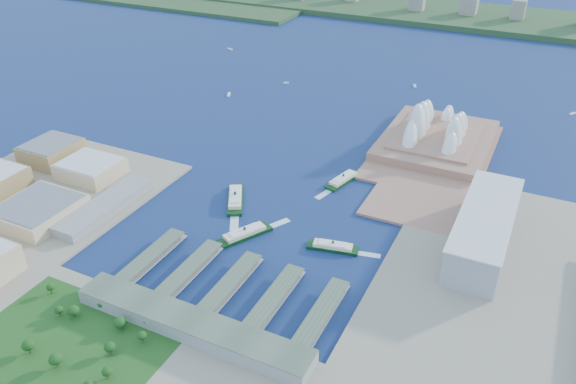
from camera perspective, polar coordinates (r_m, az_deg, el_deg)
The scene contains 20 objects.
ground at distance 545.67m, azimuth -2.94°, elevation -4.69°, with size 3000.00×3000.00×0.00m, color #10224C.
east_land at distance 460.59m, azimuth 21.85°, elevation -15.12°, with size 240.00×500.00×3.00m, color gray.
peninsula at distance 727.68m, azimuth 14.62°, elevation 4.06°, with size 135.00×220.00×3.00m, color #9B6C55.
far_shore at distance 1418.56m, azimuth 17.31°, elevation 16.75°, with size 2200.00×260.00×12.00m, color #2D4926.
opera_house at distance 733.59m, azimuth 15.10°, elevation 6.84°, with size 134.00×180.00×58.00m, color white, non-canonical shape.
toaster_building at distance 552.57m, azimuth 19.31°, elevation -3.55°, with size 45.00×155.00×35.00m, color #94949A.
west_buildings at distance 641.42m, azimuth -26.20°, elevation -0.56°, with size 200.00×280.00×27.00m, color #977C4B, non-canonical shape.
ferry_wharves at distance 486.29m, azimuth -5.79°, elevation -9.24°, with size 184.00×90.00×9.30m, color #495842, non-canonical shape.
terminal_building at distance 446.74m, azimuth -9.79°, elevation -13.20°, with size 200.00×28.00×12.00m, color gray.
park at distance 458.50m, azimuth -21.81°, elevation -13.70°, with size 150.00×110.00×16.00m, color #194714, non-canonical shape.
far_skyline at distance 1392.29m, azimuth 17.36°, elevation 17.93°, with size 1900.00×140.00×55.00m, color gray, non-canonical shape.
ferry_a at distance 601.46m, azimuth -5.39°, elevation -0.48°, with size 15.40×60.50×11.44m, color black, non-canonical shape.
ferry_b at distance 638.83m, azimuth 5.63°, elevation 1.43°, with size 13.38×52.55×9.94m, color black, non-canonical shape.
ferry_c at distance 545.60m, azimuth -4.42°, elevation -4.07°, with size 14.33×56.31×10.65m, color black, non-canonical shape.
ferry_d at distance 529.39m, azimuth 4.58°, elevation -5.40°, with size 12.37×48.60×9.19m, color black, non-canonical shape.
boat_a at distance 890.17m, azimuth -6.04°, elevation 9.84°, with size 4.01×16.02×3.09m, color white, non-canonical shape.
boat_b at distance 936.25m, azimuth -0.19°, elevation 11.05°, with size 3.14×8.97×2.42m, color white, non-canonical shape.
boat_c at distance 912.90m, azimuth 26.97°, elevation 7.14°, with size 3.46×11.87×2.67m, color white, non-canonical shape.
boat_d at distance 1124.48m, azimuth -5.91°, elevation 14.27°, with size 3.04×13.92×2.35m, color white, non-canonical shape.
boat_e at distance 944.90m, azimuth 12.75°, elevation 10.50°, with size 3.84×12.08×2.96m, color white, non-canonical shape.
Camera 1 is at (221.05, -386.69, 315.22)m, focal length 35.00 mm.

